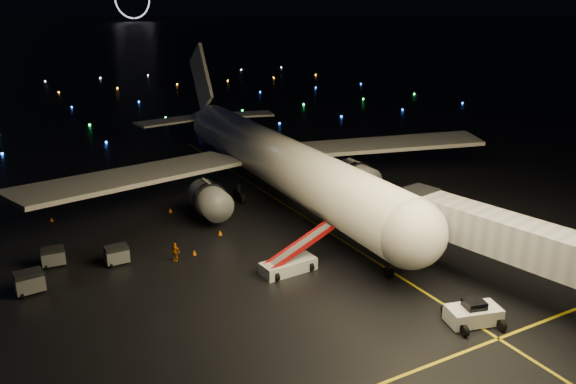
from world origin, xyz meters
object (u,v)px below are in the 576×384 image
at_px(crew_c, 175,252).
at_px(baggage_cart_0, 117,255).
at_px(pushback_tug, 473,312).
at_px(airliner, 265,127).
at_px(baggage_cart_1, 29,282).
at_px(belt_loader, 288,253).
at_px(baggage_cart_2, 53,257).

distance_m(crew_c, baggage_cart_0, 5.10).
bearing_deg(pushback_tug, baggage_cart_0, 147.50).
distance_m(airliner, pushback_tug, 34.46).
height_order(crew_c, baggage_cart_0, crew_c).
xyz_separation_m(airliner, pushback_tug, (0.01, -33.68, -7.31)).
bearing_deg(pushback_tug, airliner, 105.12).
relative_size(crew_c, baggage_cart_0, 0.90).
bearing_deg(baggage_cart_1, crew_c, -5.43).
bearing_deg(belt_loader, crew_c, 135.73).
relative_size(crew_c, baggage_cart_1, 0.82).
xyz_separation_m(crew_c, baggage_cart_1, (-12.06, -0.13, 0.03)).
relative_size(airliner, baggage_cart_0, 29.51).
bearing_deg(belt_loader, baggage_cart_1, 158.01).
distance_m(pushback_tug, belt_loader, 15.73).
distance_m(belt_loader, crew_c, 10.47).
distance_m(baggage_cart_0, baggage_cart_1, 7.62).
bearing_deg(crew_c, baggage_cart_0, -145.93).
xyz_separation_m(airliner, crew_c, (-15.69, -13.23, -7.34)).
bearing_deg(baggage_cart_0, pushback_tug, -48.27).
bearing_deg(baggage_cart_2, airliner, 23.88).
bearing_deg(crew_c, airliner, 96.30).
height_order(baggage_cart_0, baggage_cart_2, baggage_cart_0).
height_order(airliner, pushback_tug, airliner).
distance_m(pushback_tug, baggage_cart_0, 30.29).
bearing_deg(belt_loader, airliner, 65.32).
xyz_separation_m(crew_c, baggage_cart_2, (-9.74, 4.25, -0.05)).
bearing_deg(airliner, baggage_cart_0, -148.95).
bearing_deg(baggage_cart_2, pushback_tug, -39.72).
xyz_separation_m(baggage_cart_0, baggage_cart_2, (-5.02, 2.34, -0.00)).
bearing_deg(baggage_cart_2, baggage_cart_0, -20.53).
height_order(baggage_cart_0, baggage_cart_1, baggage_cart_1).
bearing_deg(belt_loader, baggage_cart_2, 144.43).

